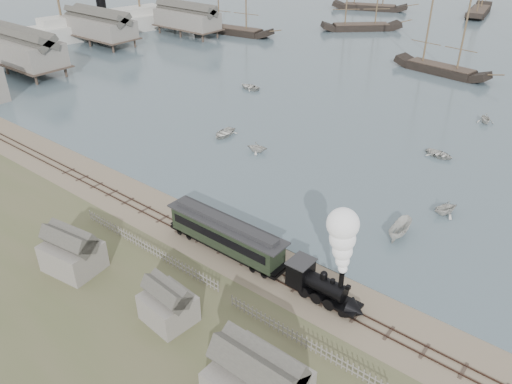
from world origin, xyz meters
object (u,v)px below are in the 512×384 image
Objects in this scene: locomotive at (335,266)px; beached_dinghy at (210,220)px; steamship at (102,12)px; passenger_coach at (226,234)px.

locomotive is 17.54m from beached_dinghy.
locomotive is 112.87m from steamship.
locomotive is 2.58× the size of beached_dinghy.
steamship reaches higher than locomotive.
beached_dinghy is 0.07× the size of steamship.
passenger_coach is (-12.15, 0.00, -2.13)m from locomotive.
beached_dinghy is at bearing 171.13° from locomotive.
passenger_coach is 3.84× the size of beached_dinghy.
beached_dinghy is at bearing -109.60° from steamship.
beached_dinghy is (-16.90, 2.64, -3.87)m from locomotive.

